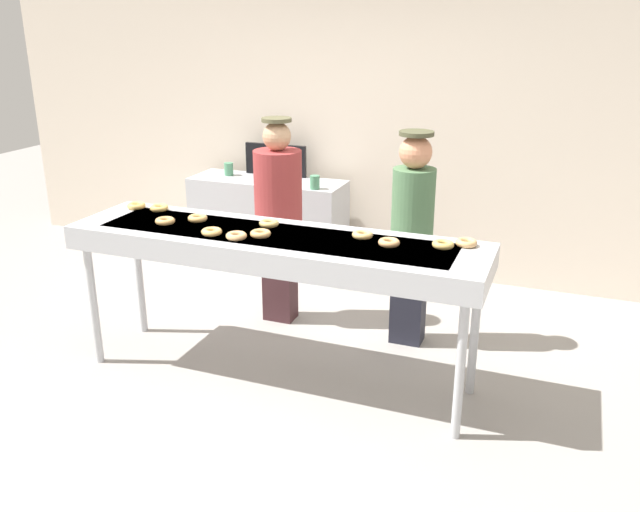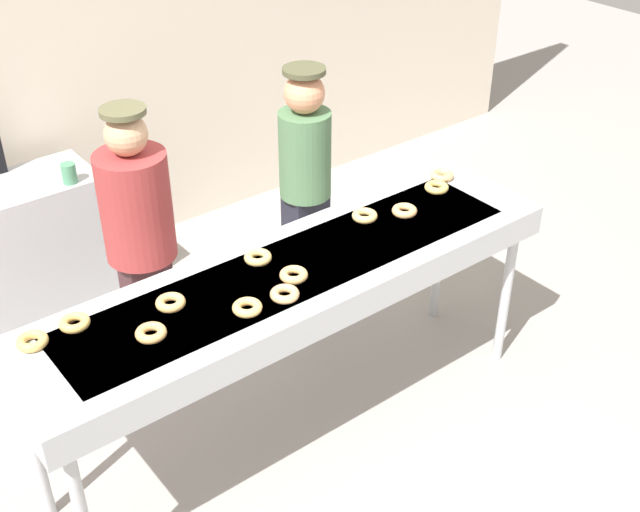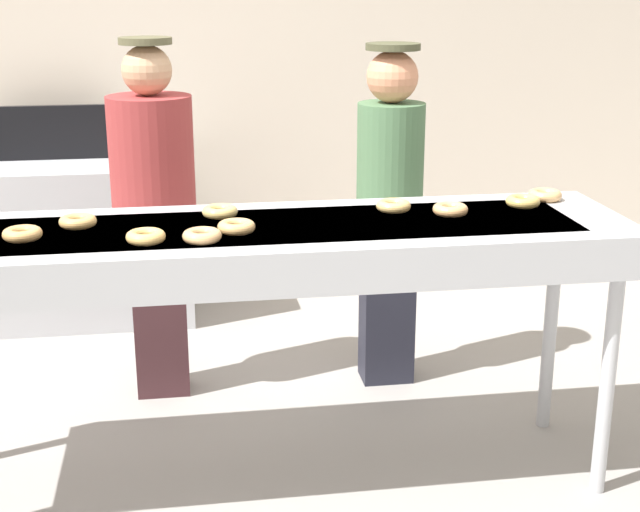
{
  "view_description": "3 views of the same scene",
  "coord_description": "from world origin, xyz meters",
  "views": [
    {
      "loc": [
        1.73,
        -3.67,
        2.33
      ],
      "look_at": [
        0.33,
        -0.04,
        0.94
      ],
      "focal_mm": 37.37,
      "sensor_mm": 36.0,
      "label": 1
    },
    {
      "loc": [
        -1.87,
        -2.58,
        3.16
      ],
      "look_at": [
        0.13,
        -0.02,
        1.05
      ],
      "focal_mm": 45.93,
      "sensor_mm": 36.0,
      "label": 2
    },
    {
      "loc": [
        -0.23,
        -3.1,
        1.88
      ],
      "look_at": [
        0.24,
        -0.07,
        0.93
      ],
      "focal_mm": 50.71,
      "sensor_mm": 36.0,
      "label": 3
    }
  ],
  "objects": [
    {
      "name": "glazed_donut_0",
      "position": [
        -0.37,
        -0.15,
        1.05
      ],
      "size": [
        0.18,
        0.18,
        0.04
      ],
      "primitive_type": "torus",
      "rotation": [
        0.0,
        0.0,
        2.62
      ],
      "color": "#EAB662",
      "rests_on": "fryer_conveyor"
    },
    {
      "name": "back_wall",
      "position": [
        0.0,
        2.33,
        1.62
      ],
      "size": [
        8.0,
        0.12,
        3.25
      ],
      "primitive_type": "cube",
      "color": "beige",
      "rests_on": "ground"
    },
    {
      "name": "glazed_donut_7",
      "position": [
        -0.1,
        0.15,
        1.05
      ],
      "size": [
        0.13,
        0.13,
        0.04
      ],
      "primitive_type": "torus",
      "rotation": [
        0.0,
        0.0,
        1.59
      ],
      "color": "#DDBA67",
      "rests_on": "fryer_conveyor"
    },
    {
      "name": "worker_assistant",
      "position": [
        -0.37,
        0.87,
        0.94
      ],
      "size": [
        0.37,
        0.37,
        1.63
      ],
      "rotation": [
        0.0,
        0.0,
        2.88
      ],
      "color": "#3F2326",
      "rests_on": "ground"
    },
    {
      "name": "ground_plane",
      "position": [
        0.0,
        0.0,
        0.0
      ],
      "size": [
        16.0,
        16.0,
        0.0
      ],
      "primitive_type": "plane",
      "color": "#9E9993"
    },
    {
      "name": "glazed_donut_8",
      "position": [
        -1.19,
        0.2,
        1.05
      ],
      "size": [
        0.15,
        0.15,
        0.04
      ],
      "primitive_type": "torus",
      "rotation": [
        0.0,
        0.0,
        0.17
      ],
      "color": "#E3B55D",
      "rests_on": "fryer_conveyor"
    },
    {
      "name": "glazed_donut_2",
      "position": [
        -0.18,
        -0.17,
        1.05
      ],
      "size": [
        0.18,
        0.18,
        0.04
      ],
      "primitive_type": "torus",
      "rotation": [
        0.0,
        0.0,
        2.16
      ],
      "color": "#E5AC6D",
      "rests_on": "fryer_conveyor"
    },
    {
      "name": "glazed_donut_10",
      "position": [
        1.06,
        0.13,
        1.05
      ],
      "size": [
        0.17,
        0.17,
        0.04
      ],
      "primitive_type": "torus",
      "rotation": [
        0.0,
        0.0,
        1.95
      ],
      "color": "#DEB85D",
      "rests_on": "fryer_conveyor"
    },
    {
      "name": "worker_baker",
      "position": [
        0.7,
        0.85,
        0.89
      ],
      "size": [
        0.31,
        0.31,
        1.6
      ],
      "rotation": [
        0.0,
        0.0,
        3.1
      ],
      "color": "#21212D",
      "rests_on": "ground"
    },
    {
      "name": "glazed_donut_3",
      "position": [
        -0.78,
        -0.05,
        1.05
      ],
      "size": [
        0.16,
        0.16,
        0.04
      ],
      "primitive_type": "torus",
      "rotation": [
        0.0,
        0.0,
        1.79
      ],
      "color": "#E2A85F",
      "rests_on": "fryer_conveyor"
    },
    {
      "name": "glazed_donut_4",
      "position": [
        1.19,
        0.22,
        1.05
      ],
      "size": [
        0.19,
        0.19,
        0.04
      ],
      "primitive_type": "torus",
      "rotation": [
        0.0,
        0.0,
        2.44
      ],
      "color": "#E3AD6D",
      "rests_on": "fryer_conveyor"
    },
    {
      "name": "glazed_donut_5",
      "position": [
        0.55,
        0.14,
        1.05
      ],
      "size": [
        0.19,
        0.19,
        0.04
      ],
      "primitive_type": "torus",
      "rotation": [
        0.0,
        0.0,
        2.42
      ],
      "color": "#E5BA6A",
      "rests_on": "fryer_conveyor"
    },
    {
      "name": "glazed_donut_6",
      "position": [
        -0.61,
        0.09,
        1.05
      ],
      "size": [
        0.19,
        0.19,
        0.04
      ],
      "primitive_type": "torus",
      "rotation": [
        0.0,
        0.0,
        0.85
      ],
      "color": "#E2AD61",
      "rests_on": "fryer_conveyor"
    },
    {
      "name": "glazed_donut_1",
      "position": [
        -0.06,
        -0.07,
        1.05
      ],
      "size": [
        0.15,
        0.15,
        0.04
      ],
      "primitive_type": "torus",
      "rotation": [
        0.0,
        0.0,
        0.12
      ],
      "color": "#E5AE67",
      "rests_on": "fryer_conveyor"
    },
    {
      "name": "fryer_conveyor",
      "position": [
        0.0,
        0.0,
        0.94
      ],
      "size": [
        2.75,
        0.69,
        1.03
      ],
      "color": "#B7BABF",
      "rests_on": "ground"
    },
    {
      "name": "paper_cup_0",
      "position": [
        -0.39,
        1.71,
        0.95
      ],
      "size": [
        0.09,
        0.09,
        0.12
      ],
      "primitive_type": "cylinder",
      "color": "#4C8C66",
      "rests_on": "prep_counter"
    },
    {
      "name": "glazed_donut_9",
      "position": [
        0.75,
        0.05,
        1.05
      ],
      "size": [
        0.16,
        0.16,
        0.04
      ],
      "primitive_type": "torus",
      "rotation": [
        0.0,
        0.0,
        1.31
      ],
      "color": "#E7A869",
      "rests_on": "fryer_conveyor"
    },
    {
      "name": "glazed_donut_11",
      "position": [
        -1.0,
        0.21,
        1.05
      ],
      "size": [
        0.16,
        0.16,
        0.04
      ],
      "primitive_type": "torus",
      "rotation": [
        0.0,
        0.0,
        1.78
      ],
      "color": "#E5B75C",
      "rests_on": "fryer_conveyor"
    }
  ]
}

